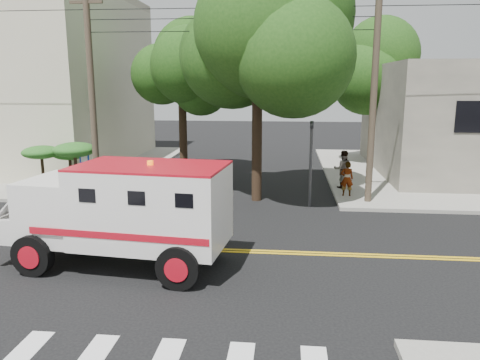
# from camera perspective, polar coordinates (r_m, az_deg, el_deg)

# --- Properties ---
(ground) EXTENTS (100.00, 100.00, 0.00)m
(ground) POSITION_cam_1_polar(r_m,az_deg,el_deg) (14.89, -5.49, -8.43)
(ground) COLOR black
(ground) RESTS_ON ground
(sidewalk_ne) EXTENTS (17.00, 17.00, 0.15)m
(sidewalk_ne) POSITION_cam_1_polar(r_m,az_deg,el_deg) (29.66, 26.81, 0.69)
(sidewalk_ne) COLOR gray
(sidewalk_ne) RESTS_ON ground
(sidewalk_nw) EXTENTS (17.00, 17.00, 0.15)m
(sidewalk_nw) POSITION_cam_1_polar(r_m,az_deg,el_deg) (32.10, -24.86, 1.63)
(sidewalk_nw) COLOR gray
(sidewalk_nw) RESTS_ON ground
(utility_pole_left) EXTENTS (0.28, 0.28, 9.00)m
(utility_pole_left) POSITION_cam_1_polar(r_m,az_deg,el_deg) (21.42, -17.58, 9.56)
(utility_pole_left) COLOR #382D23
(utility_pole_left) RESTS_ON ground
(utility_pole_right) EXTENTS (0.28, 0.28, 9.00)m
(utility_pole_right) POSITION_cam_1_polar(r_m,az_deg,el_deg) (20.21, 15.96, 9.55)
(utility_pole_right) COLOR #382D23
(utility_pole_right) RESTS_ON ground
(tree_main) EXTENTS (6.08, 5.70, 9.85)m
(tree_main) POSITION_cam_1_polar(r_m,az_deg,el_deg) (20.03, 3.43, 17.70)
(tree_main) COLOR black
(tree_main) RESTS_ON ground
(tree_left) EXTENTS (4.48, 4.20, 7.70)m
(tree_left) POSITION_cam_1_polar(r_m,az_deg,el_deg) (26.07, -6.54, 13.03)
(tree_left) COLOR black
(tree_left) RESTS_ON ground
(tree_right) EXTENTS (4.80, 4.50, 8.20)m
(tree_right) POSITION_cam_1_polar(r_m,az_deg,el_deg) (30.09, 17.82, 13.08)
(tree_right) COLOR black
(tree_right) RESTS_ON ground
(traffic_signal) EXTENTS (0.15, 0.18, 3.60)m
(traffic_signal) POSITION_cam_1_polar(r_m,az_deg,el_deg) (19.53, 8.65, 3.10)
(traffic_signal) COLOR #3F3F42
(traffic_signal) RESTS_ON ground
(accessibility_sign) EXTENTS (0.45, 0.10, 2.02)m
(accessibility_sign) POSITION_cam_1_polar(r_m,az_deg,el_deg) (22.13, -18.34, 1.39)
(accessibility_sign) COLOR #3F3F42
(accessibility_sign) RESTS_ON ground
(palm_planter) EXTENTS (3.52, 2.63, 2.36)m
(palm_planter) POSITION_cam_1_polar(r_m,az_deg,el_deg) (23.01, -20.74, 2.31)
(palm_planter) COLOR #1E3314
(palm_planter) RESTS_ON sidewalk_nw
(armored_truck) EXTENTS (6.71, 3.20, 2.95)m
(armored_truck) POSITION_cam_1_polar(r_m,az_deg,el_deg) (13.46, -13.98, -3.42)
(armored_truck) COLOR silver
(armored_truck) RESTS_ON ground
(pedestrian_a) EXTENTS (0.57, 0.38, 1.56)m
(pedestrian_a) POSITION_cam_1_polar(r_m,az_deg,el_deg) (21.39, 12.90, 0.16)
(pedestrian_a) COLOR gray
(pedestrian_a) RESTS_ON sidewalk_ne
(pedestrian_b) EXTENTS (0.89, 0.70, 1.82)m
(pedestrian_b) POSITION_cam_1_polar(r_m,az_deg,el_deg) (22.96, 12.43, 1.29)
(pedestrian_b) COLOR gray
(pedestrian_b) RESTS_ON sidewalk_ne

